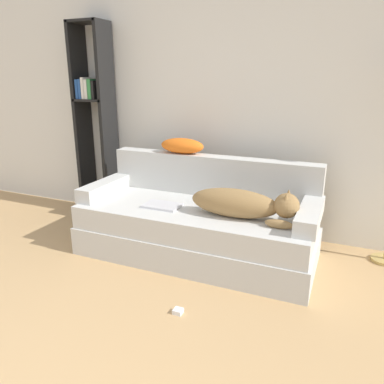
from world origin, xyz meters
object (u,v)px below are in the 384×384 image
(couch, at_px, (197,231))
(dog, at_px, (243,204))
(power_adapter, at_px, (178,311))
(laptop, at_px, (162,206))
(throw_pillow, at_px, (182,146))
(bookshelf, at_px, (94,113))

(couch, relative_size, dog, 2.36)
(couch, bearing_deg, power_adapter, -75.36)
(laptop, height_order, throw_pillow, throw_pillow)
(throw_pillow, xyz_separation_m, power_adapter, (0.50, -1.16, -0.82))
(laptop, bearing_deg, power_adapter, -56.57)
(dog, xyz_separation_m, laptop, (-0.66, -0.01, -0.10))
(laptop, distance_m, power_adapter, 0.93)
(laptop, relative_size, bookshelf, 0.15)
(laptop, bearing_deg, dog, 0.86)
(laptop, xyz_separation_m, bookshelf, (-1.08, 0.63, 0.64))
(dog, distance_m, power_adapter, 0.90)
(couch, height_order, bookshelf, bookshelf)
(bookshelf, xyz_separation_m, power_adapter, (1.55, -1.33, -1.05))
(bookshelf, distance_m, power_adapter, 2.29)
(throw_pillow, bearing_deg, laptop, -86.00)
(power_adapter, bearing_deg, dog, 74.58)
(laptop, bearing_deg, couch, 22.87)
(power_adapter, bearing_deg, throw_pillow, 113.27)
(dog, height_order, throw_pillow, throw_pillow)
(throw_pillow, distance_m, power_adapter, 1.50)
(couch, relative_size, power_adapter, 33.23)
(dog, bearing_deg, bookshelf, 160.55)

